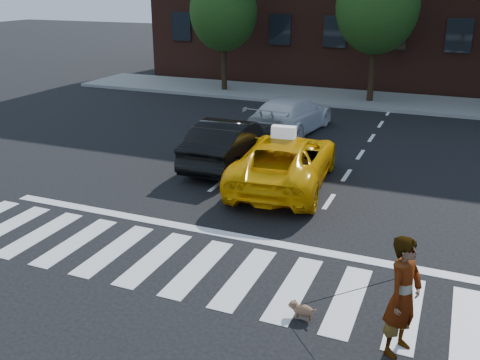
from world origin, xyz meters
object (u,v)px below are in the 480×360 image
at_px(tree_left, 224,3).
at_px(black_sedan, 230,142).
at_px(white_suv, 291,115).
at_px(taxi, 285,161).
at_px(woman, 403,296).
at_px(dog, 301,309).

distance_m(tree_left, black_sedan, 12.41).
bearing_deg(white_suv, taxi, 111.60).
bearing_deg(woman, white_suv, 48.13).
bearing_deg(black_sedan, white_suv, -98.10).
height_order(tree_left, woman, tree_left).
distance_m(taxi, white_suv, 5.64).
xyz_separation_m(tree_left, white_suv, (5.57, -6.39, -3.75)).
distance_m(taxi, dog, 6.44).
relative_size(woman, dog, 3.79).
distance_m(tree_left, white_suv, 9.27).
bearing_deg(taxi, tree_left, -64.76).
relative_size(tree_left, white_suv, 1.37).
height_order(taxi, black_sedan, black_sedan).
height_order(woman, dog, woman).
bearing_deg(dog, tree_left, 124.64).
bearing_deg(white_suv, tree_left, -43.07).
bearing_deg(white_suv, black_sedan, 88.03).
height_order(black_sedan, woman, woman).
height_order(taxi, white_suv, taxi).
distance_m(taxi, woman, 7.37).
bearing_deg(tree_left, dog, -62.36).
distance_m(black_sedan, white_suv, 4.40).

